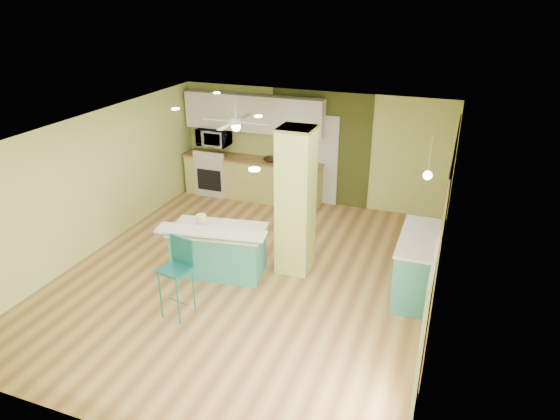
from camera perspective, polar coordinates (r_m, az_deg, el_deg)
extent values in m
cube|color=#8F5E32|center=(8.54, -3.57, -7.47)|extent=(6.00, 7.00, 0.01)
cube|color=white|center=(7.54, -4.06, 9.03)|extent=(6.00, 7.00, 0.01)
cube|color=#C7D270|center=(11.05, 3.66, 7.12)|extent=(6.00, 0.01, 2.50)
cube|color=#C7D270|center=(5.40, -19.55, -13.89)|extent=(6.00, 0.01, 2.50)
cube|color=#C7D270|center=(9.52, -20.58, 2.79)|extent=(0.01, 7.00, 2.50)
cube|color=#C7D270|center=(7.36, 18.15, -3.04)|extent=(0.01, 7.00, 2.50)
cube|color=#836A4B|center=(7.90, 18.31, -1.16)|extent=(0.02, 3.40, 2.50)
cube|color=#3F451B|center=(10.98, 4.63, 6.98)|extent=(2.20, 0.02, 2.50)
cube|color=silver|center=(11.03, 4.55, 5.70)|extent=(0.82, 0.05, 2.00)
cube|color=silver|center=(5.50, 15.86, -15.21)|extent=(0.04, 1.08, 2.10)
cube|color=#B3BD57|center=(8.17, 1.80, 0.94)|extent=(0.55, 0.55, 2.50)
cube|color=#C8C569|center=(11.46, -3.13, 3.54)|extent=(3.20, 0.60, 0.90)
cube|color=olive|center=(11.30, -3.19, 5.77)|extent=(3.25, 0.63, 0.04)
cube|color=silver|center=(11.85, -7.36, 4.08)|extent=(0.76, 0.64, 0.90)
cube|color=black|center=(11.59, -8.10, 3.41)|extent=(0.59, 0.02, 0.50)
cube|color=silver|center=(11.43, -8.20, 6.14)|extent=(0.76, 0.06, 0.18)
cube|color=silver|center=(11.13, -3.06, 11.00)|extent=(3.20, 0.34, 0.80)
imported|color=white|center=(11.58, -7.60, 8.27)|extent=(0.70, 0.48, 0.39)
cylinder|color=silver|center=(9.81, -5.12, 11.25)|extent=(0.03, 0.03, 0.40)
cylinder|color=silver|center=(9.85, -5.08, 10.12)|extent=(0.24, 0.24, 0.10)
sphere|color=white|center=(9.88, -5.05, 9.44)|extent=(0.18, 0.18, 0.18)
cylinder|color=white|center=(7.72, 16.78, 5.98)|extent=(0.01, 0.01, 0.62)
sphere|color=white|center=(7.82, 16.51, 3.82)|extent=(0.14, 0.14, 0.14)
cube|color=brown|center=(7.97, 18.51, 1.39)|extent=(0.03, 0.90, 0.70)
cube|color=teal|center=(8.49, -6.98, -4.75)|extent=(1.57, 0.97, 0.78)
cube|color=silver|center=(8.30, -7.12, -2.26)|extent=(1.67, 1.06, 0.04)
cube|color=teal|center=(7.97, -7.91, -2.83)|extent=(1.66, 0.39, 0.11)
cube|color=silver|center=(7.95, -7.93, -2.50)|extent=(1.81, 0.65, 0.03)
cylinder|color=#1B737C|center=(7.52, -13.50, -9.44)|extent=(0.03, 0.03, 0.76)
cylinder|color=#1B737C|center=(7.32, -11.55, -10.27)|extent=(0.03, 0.03, 0.76)
cylinder|color=#1B737C|center=(7.73, -11.76, -8.31)|extent=(0.03, 0.03, 0.76)
cylinder|color=#1B737C|center=(7.53, -9.82, -9.07)|extent=(0.03, 0.03, 0.76)
cube|color=#1B737C|center=(7.31, -11.92, -6.65)|extent=(0.47, 0.47, 0.03)
cube|color=#1B737C|center=(7.32, -11.12, -4.51)|extent=(0.40, 0.10, 0.42)
cube|color=teal|center=(8.14, 15.53, -6.20)|extent=(0.61, 1.47, 0.94)
cube|color=white|center=(7.91, 15.92, -3.11)|extent=(0.65, 1.53, 0.04)
imported|color=#3B2218|center=(11.08, -0.99, 5.77)|extent=(0.37, 0.37, 0.09)
cylinder|color=yellow|center=(8.42, -8.99, -1.13)|extent=(0.17, 0.17, 0.18)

